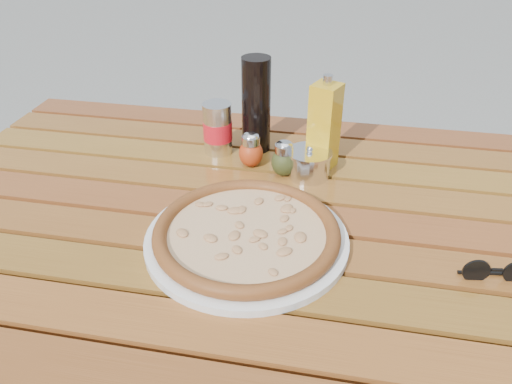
% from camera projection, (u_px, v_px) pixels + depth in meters
% --- Properties ---
extents(table, '(1.40, 0.90, 0.75)m').
position_uv_depth(table, '(254.00, 241.00, 1.01)').
color(table, '#341B0B').
rests_on(table, ground).
extents(plate, '(0.42, 0.42, 0.01)m').
position_uv_depth(plate, '(247.00, 239.00, 0.88)').
color(plate, silver).
rests_on(plate, table).
extents(pizza, '(0.42, 0.42, 0.03)m').
position_uv_depth(pizza, '(247.00, 232.00, 0.88)').
color(pizza, beige).
rests_on(pizza, plate).
extents(pepper_shaker, '(0.07, 0.07, 0.08)m').
position_uv_depth(pepper_shaker, '(251.00, 150.00, 1.10)').
color(pepper_shaker, '#C03E16').
rests_on(pepper_shaker, table).
extents(oregano_shaker, '(0.06, 0.06, 0.08)m').
position_uv_depth(oregano_shaker, '(284.00, 159.00, 1.07)').
color(oregano_shaker, '#3E451B').
rests_on(oregano_shaker, table).
extents(dark_bottle, '(0.07, 0.07, 0.22)m').
position_uv_depth(dark_bottle, '(256.00, 105.00, 1.13)').
color(dark_bottle, black).
rests_on(dark_bottle, table).
extents(soda_can, '(0.08, 0.08, 0.12)m').
position_uv_depth(soda_can, '(218.00, 129.00, 1.15)').
color(soda_can, silver).
rests_on(soda_can, table).
extents(olive_oil_cruet, '(0.07, 0.07, 0.21)m').
position_uv_depth(olive_oil_cruet, '(324.00, 126.00, 1.07)').
color(olive_oil_cruet, '#C49515').
rests_on(olive_oil_cruet, table).
extents(parmesan_tin, '(0.12, 0.12, 0.07)m').
position_uv_depth(parmesan_tin, '(309.00, 163.00, 1.07)').
color(parmesan_tin, silver).
rests_on(parmesan_tin, table).
extents(sunglasses, '(0.11, 0.04, 0.04)m').
position_uv_depth(sunglasses, '(496.00, 272.00, 0.80)').
color(sunglasses, black).
rests_on(sunglasses, table).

